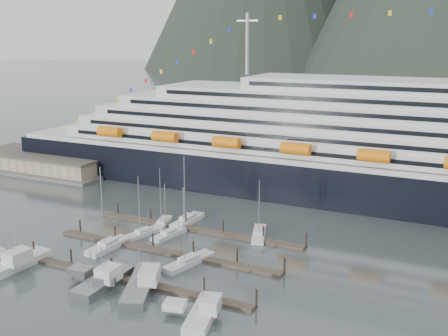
{
  "coord_description": "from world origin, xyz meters",
  "views": [
    {
      "loc": [
        45.59,
        -76.24,
        39.85
      ],
      "look_at": [
        -1.14,
        22.0,
        12.8
      ],
      "focal_mm": 42.0,
      "sensor_mm": 36.0,
      "label": 1
    }
  ],
  "objects_px": {
    "sailboat_e": "(162,223)",
    "sailboat_f": "(188,221)",
    "sailboat_c": "(169,235)",
    "trawler_a": "(12,263)",
    "sailboat_a": "(108,246)",
    "warehouse": "(45,163)",
    "cruise_ship": "(396,155)",
    "sailboat_b": "(144,233)",
    "trawler_b": "(102,280)",
    "trawler_c": "(140,283)",
    "sailboat_d": "(189,262)",
    "trawler_d": "(202,312)",
    "sailboat_g": "(259,234)"
  },
  "relations": [
    {
      "from": "sailboat_e",
      "to": "sailboat_f",
      "type": "height_order",
      "value": "sailboat_f"
    },
    {
      "from": "sailboat_c",
      "to": "trawler_a",
      "type": "relative_size",
      "value": 0.81
    },
    {
      "from": "sailboat_a",
      "to": "warehouse",
      "type": "bearing_deg",
      "value": 57.69
    },
    {
      "from": "warehouse",
      "to": "trawler_a",
      "type": "bearing_deg",
      "value": -50.58
    },
    {
      "from": "cruise_ship",
      "to": "warehouse",
      "type": "distance_m",
      "value": 103.31
    },
    {
      "from": "sailboat_b",
      "to": "trawler_b",
      "type": "xyz_separation_m",
      "value": [
        6.85,
        -22.21,
        0.57
      ]
    },
    {
      "from": "cruise_ship",
      "to": "trawler_a",
      "type": "bearing_deg",
      "value": -128.55
    },
    {
      "from": "trawler_c",
      "to": "sailboat_d",
      "type": "bearing_deg",
      "value": -34.94
    },
    {
      "from": "cruise_ship",
      "to": "sailboat_f",
      "type": "height_order",
      "value": "cruise_ship"
    },
    {
      "from": "sailboat_e",
      "to": "trawler_d",
      "type": "xyz_separation_m",
      "value": [
        26.12,
        -30.86,
        0.46
      ]
    },
    {
      "from": "warehouse",
      "to": "sailboat_f",
      "type": "height_order",
      "value": "sailboat_f"
    },
    {
      "from": "sailboat_b",
      "to": "sailboat_f",
      "type": "height_order",
      "value": "sailboat_f"
    },
    {
      "from": "cruise_ship",
      "to": "sailboat_e",
      "type": "distance_m",
      "value": 59.44
    },
    {
      "from": "trawler_b",
      "to": "trawler_d",
      "type": "bearing_deg",
      "value": -95.19
    },
    {
      "from": "warehouse",
      "to": "trawler_c",
      "type": "distance_m",
      "value": 89.3
    },
    {
      "from": "sailboat_b",
      "to": "sailboat_d",
      "type": "height_order",
      "value": "sailboat_d"
    },
    {
      "from": "sailboat_f",
      "to": "sailboat_g",
      "type": "distance_m",
      "value": 17.26
    },
    {
      "from": "cruise_ship",
      "to": "trawler_a",
      "type": "relative_size",
      "value": 14.28
    },
    {
      "from": "trawler_b",
      "to": "trawler_c",
      "type": "distance_m",
      "value": 6.39
    },
    {
      "from": "sailboat_d",
      "to": "trawler_d",
      "type": "distance_m",
      "value": 18.83
    },
    {
      "from": "sailboat_c",
      "to": "trawler_d",
      "type": "bearing_deg",
      "value": -129.26
    },
    {
      "from": "cruise_ship",
      "to": "trawler_d",
      "type": "bearing_deg",
      "value": -103.73
    },
    {
      "from": "sailboat_d",
      "to": "sailboat_f",
      "type": "relative_size",
      "value": 0.96
    },
    {
      "from": "sailboat_b",
      "to": "sailboat_c",
      "type": "relative_size",
      "value": 1.11
    },
    {
      "from": "trawler_b",
      "to": "sailboat_g",
      "type": "bearing_deg",
      "value": -25.17
    },
    {
      "from": "sailboat_f",
      "to": "sailboat_b",
      "type": "bearing_deg",
      "value": 157.6
    },
    {
      "from": "sailboat_a",
      "to": "trawler_c",
      "type": "distance_m",
      "value": 19.04
    },
    {
      "from": "trawler_d",
      "to": "sailboat_a",
      "type": "bearing_deg",
      "value": 49.3
    },
    {
      "from": "trawler_a",
      "to": "trawler_b",
      "type": "bearing_deg",
      "value": -81.12
    },
    {
      "from": "cruise_ship",
      "to": "sailboat_g",
      "type": "relative_size",
      "value": 16.42
    },
    {
      "from": "sailboat_e",
      "to": "trawler_c",
      "type": "xyz_separation_m",
      "value": [
        12.71,
        -27.3,
        0.55
      ]
    },
    {
      "from": "sailboat_a",
      "to": "sailboat_g",
      "type": "height_order",
      "value": "sailboat_a"
    },
    {
      "from": "warehouse",
      "to": "sailboat_c",
      "type": "xyz_separation_m",
      "value": [
        63.69,
        -31.48,
        -1.85
      ]
    },
    {
      "from": "trawler_c",
      "to": "trawler_d",
      "type": "height_order",
      "value": "trawler_c"
    },
    {
      "from": "sailboat_f",
      "to": "trawler_d",
      "type": "xyz_separation_m",
      "value": [
        21.75,
        -34.35,
        0.41
      ]
    },
    {
      "from": "sailboat_e",
      "to": "trawler_c",
      "type": "relative_size",
      "value": 0.88
    },
    {
      "from": "warehouse",
      "to": "trawler_c",
      "type": "relative_size",
      "value": 3.01
    },
    {
      "from": "warehouse",
      "to": "sailboat_d",
      "type": "height_order",
      "value": "sailboat_d"
    },
    {
      "from": "cruise_ship",
      "to": "sailboat_f",
      "type": "bearing_deg",
      "value": -137.49
    },
    {
      "from": "sailboat_a",
      "to": "trawler_d",
      "type": "distance_m",
      "value": 32.31
    },
    {
      "from": "sailboat_c",
      "to": "trawler_d",
      "type": "relative_size",
      "value": 1.02
    },
    {
      "from": "sailboat_c",
      "to": "warehouse",
      "type": "bearing_deg",
      "value": 74.7
    },
    {
      "from": "sailboat_g",
      "to": "trawler_b",
      "type": "height_order",
      "value": "sailboat_g"
    },
    {
      "from": "warehouse",
      "to": "trawler_a",
      "type": "xyz_separation_m",
      "value": [
        46.57,
        -56.65,
        -1.26
      ]
    },
    {
      "from": "cruise_ship",
      "to": "sailboat_d",
      "type": "xyz_separation_m",
      "value": [
        -27.92,
        -54.57,
        -11.61
      ]
    },
    {
      "from": "sailboat_c",
      "to": "trawler_c",
      "type": "xyz_separation_m",
      "value": [
        7.82,
        -21.98,
        0.55
      ]
    },
    {
      "from": "cruise_ship",
      "to": "trawler_a",
      "type": "height_order",
      "value": "cruise_ship"
    },
    {
      "from": "cruise_ship",
      "to": "sailboat_a",
      "type": "xyz_separation_m",
      "value": [
        -45.7,
        -54.94,
        -11.57
      ]
    },
    {
      "from": "sailboat_b",
      "to": "trawler_a",
      "type": "distance_m",
      "value": 26.49
    },
    {
      "from": "sailboat_f",
      "to": "trawler_c",
      "type": "distance_m",
      "value": 31.9
    }
  ]
}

